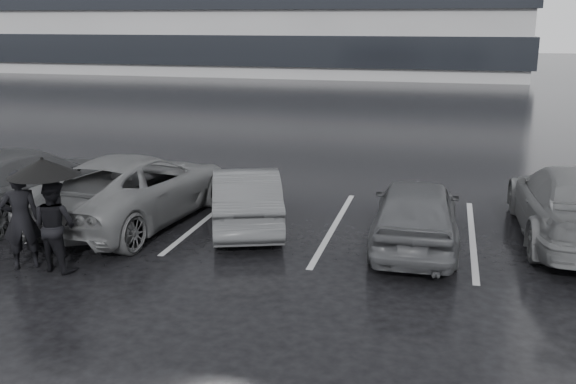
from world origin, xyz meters
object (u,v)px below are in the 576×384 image
Objects in this scene: pedestrian_right at (55,225)px; car_west_c at (26,182)px; car_west_b at (135,188)px; pedestrian_left at (21,220)px; car_main at (416,213)px; car_east at (574,204)px; car_west_a at (246,197)px.

car_west_c is at bearing -35.99° from pedestrian_right.
pedestrian_left reaches higher than car_west_b.
car_west_b is 2.92m from pedestrian_right.
car_main is at bearing -144.23° from pedestrian_right.
car_west_b reaches higher than car_main.
pedestrian_left reaches higher than car_east.
car_west_b is at bearing -161.81° from car_west_c.
car_west_a is 4.39m from pedestrian_left.
car_main is 0.78× the size of car_west_c.
car_west_c is (-8.48, 0.08, 0.06)m from car_main.
car_east is at bearing -145.37° from pedestrian_right.
car_west_b is 3.27× the size of pedestrian_right.
car_west_c is 3.16× the size of pedestrian_right.
pedestrian_left is (-3.05, -3.16, 0.25)m from car_west_a.
car_main is at bearing 19.51° from car_east.
pedestrian_left is at bearing 20.82° from car_east.
car_east is at bearing -160.06° from car_west_c.
car_main is 2.46× the size of pedestrian_right.
car_west_a is 3.95m from pedestrian_right.
pedestrian_left is 1.10× the size of pedestrian_right.
pedestrian_right is at bearing 21.85° from car_east.
car_main is at bearing 168.18° from pedestrian_left.
car_west_b is at bearing -136.22° from pedestrian_left.
car_west_c is at bearing 3.88° from car_east.
pedestrian_right reaches higher than car_west_c.
pedestrian_left is (-9.51, -3.88, 0.14)m from car_east.
pedestrian_right reaches higher than car_east.
pedestrian_right is at bearing 22.95° from car_main.
car_west_c is at bearing -90.19° from pedestrian_left.
car_main is at bearing 153.72° from car_west_a.
car_west_a is 4.99m from car_west_c.
pedestrian_left is at bearing 21.37° from car_main.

